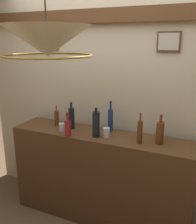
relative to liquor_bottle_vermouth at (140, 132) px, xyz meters
name	(u,v)px	position (x,y,z in m)	size (l,w,h in m)	color
panelled_rear_partition	(111,98)	(-0.43, 0.35, 0.21)	(3.25, 0.15, 2.52)	beige
bar_shelf_unit	(100,177)	(-0.43, 0.06, -0.61)	(1.94, 0.43, 1.00)	brown
liquor_bottle_vermouth	(140,132)	(0.00, 0.00, 0.00)	(0.05, 0.05, 0.29)	brown
liquor_bottle_mezcal	(68,127)	(-0.71, -0.11, -0.02)	(0.06, 0.06, 0.25)	maroon
liquor_bottle_gin	(110,120)	(-0.37, 0.19, 0.01)	(0.05, 0.05, 0.33)	navy
liquor_bottle_tequila	(160,133)	(0.17, 0.06, 0.00)	(0.07, 0.07, 0.28)	brown
liquor_bottle_sherry	(57,118)	(-0.99, 0.11, -0.02)	(0.05, 0.05, 0.23)	brown
liquor_bottle_scotch	(96,124)	(-0.44, -0.02, 0.02)	(0.07, 0.07, 0.32)	black
liquor_bottle_rum	(71,118)	(-0.78, 0.09, 0.01)	(0.07, 0.07, 0.29)	black
glass_tumbler_rocks	(62,127)	(-0.84, -0.02, -0.07)	(0.06, 0.06, 0.08)	silver
glass_tumbler_highball	(106,133)	(-0.34, 0.01, -0.06)	(0.07, 0.07, 0.10)	silver
pendant_lamp	(47,42)	(-0.51, -0.67, 0.81)	(0.63, 0.63, 0.66)	#EFE5C6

